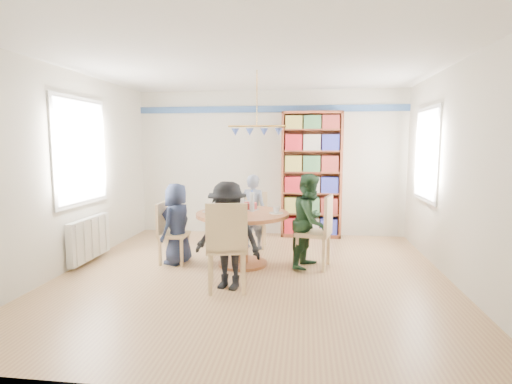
% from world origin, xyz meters
% --- Properties ---
extents(ground, '(5.00, 5.00, 0.00)m').
position_xyz_m(ground, '(0.00, 0.00, 0.00)').
color(ground, tan).
extents(room_shell, '(5.00, 5.00, 5.00)m').
position_xyz_m(room_shell, '(-0.26, 0.87, 1.65)').
color(room_shell, white).
rests_on(room_shell, ground).
extents(radiator, '(0.12, 1.00, 0.60)m').
position_xyz_m(radiator, '(-2.42, 0.30, 0.35)').
color(radiator, silver).
rests_on(radiator, ground).
extents(dining_table, '(1.30, 1.30, 0.75)m').
position_xyz_m(dining_table, '(-0.20, 0.45, 0.56)').
color(dining_table, '#955B30').
rests_on(dining_table, ground).
extents(chair_left, '(0.39, 0.39, 0.88)m').
position_xyz_m(chair_left, '(-1.26, 0.41, 0.48)').
color(chair_left, '#D7B384').
rests_on(chair_left, ground).
extents(chair_right, '(0.54, 0.54, 1.01)m').
position_xyz_m(chair_right, '(0.88, 0.46, 0.56)').
color(chair_right, '#D7B384').
rests_on(chair_right, ground).
extents(chair_far, '(0.41, 0.41, 0.91)m').
position_xyz_m(chair_far, '(-0.16, 1.51, 0.50)').
color(chair_far, '#D7B384').
rests_on(chair_far, ground).
extents(chair_near, '(0.55, 0.55, 1.05)m').
position_xyz_m(chair_near, '(-0.21, -0.61, 0.58)').
color(chair_near, '#D7B384').
rests_on(chair_near, ground).
extents(person_left, '(0.51, 0.65, 1.15)m').
position_xyz_m(person_left, '(-1.14, 0.41, 0.58)').
color(person_left, '#1A2239').
rests_on(person_left, ground).
extents(person_right, '(0.69, 0.77, 1.30)m').
position_xyz_m(person_right, '(0.74, 0.48, 0.65)').
color(person_right, black).
rests_on(person_right, ground).
extents(person_far, '(0.51, 0.40, 1.22)m').
position_xyz_m(person_far, '(-0.17, 1.36, 0.61)').
color(person_far, gray).
rests_on(person_far, ground).
extents(person_near, '(0.92, 0.66, 1.27)m').
position_xyz_m(person_near, '(-0.22, -0.50, 0.64)').
color(person_near, black).
rests_on(person_near, ground).
extents(bookshelf, '(1.09, 0.33, 2.29)m').
position_xyz_m(bookshelf, '(0.78, 2.34, 1.13)').
color(bookshelf, brown).
rests_on(bookshelf, ground).
extents(tableware, '(1.15, 1.15, 0.30)m').
position_xyz_m(tableware, '(-0.22, 0.48, 0.82)').
color(tableware, white).
rests_on(tableware, dining_table).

